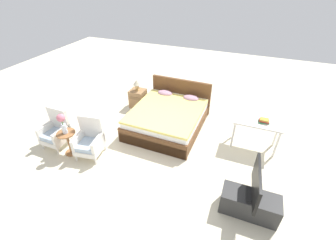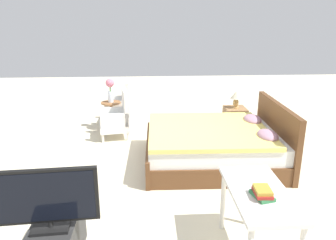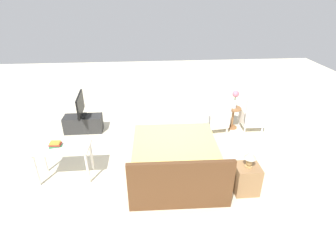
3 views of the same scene
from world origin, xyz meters
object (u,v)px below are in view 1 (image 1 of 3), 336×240
at_px(armchair_by_window_left, 56,131).
at_px(armchair_by_window_right, 90,141).
at_px(bed, 169,117).
at_px(tv_flatscreen, 256,184).
at_px(side_table, 68,140).
at_px(table_lamp, 137,84).
at_px(tv_stand, 249,204).
at_px(book_stack, 264,121).
at_px(flower_vase, 62,122).
at_px(nightstand, 138,98).
at_px(vanity_desk, 257,125).

xyz_separation_m(armchair_by_window_left, armchair_by_window_right, (0.95, -0.00, 0.00)).
bearing_deg(bed, tv_flatscreen, -40.93).
relative_size(bed, tv_flatscreen, 2.42).
distance_m(side_table, table_lamp, 2.51).
distance_m(tv_stand, book_stack, 1.94).
bearing_deg(armchair_by_window_left, flower_vase, -17.77).
xyz_separation_m(armchair_by_window_right, book_stack, (3.52, 1.59, 0.39)).
xyz_separation_m(flower_vase, tv_flatscreen, (3.93, -0.12, -0.13)).
distance_m(armchair_by_window_left, nightstand, 2.47).
bearing_deg(book_stack, armchair_by_window_right, -155.70).
relative_size(tv_flatscreen, vanity_desk, 0.84).
height_order(bed, side_table, bed).
bearing_deg(armchair_by_window_right, nightstand, 89.63).
distance_m(vanity_desk, book_stack, 0.18).
relative_size(flower_vase, vanity_desk, 0.46).
xyz_separation_m(tv_stand, vanity_desk, (-0.05, 1.87, 0.40)).
bearing_deg(bed, nightstand, 153.16).
relative_size(side_table, table_lamp, 1.76).
xyz_separation_m(armchair_by_window_right, table_lamp, (0.01, 2.28, 0.40)).
relative_size(armchair_by_window_left, tv_stand, 0.96).
height_order(armchair_by_window_right, book_stack, armchair_by_window_right).
bearing_deg(table_lamp, armchair_by_window_left, -113.00).
relative_size(flower_vase, tv_flatscreen, 0.55).
height_order(side_table, tv_stand, side_table).
xyz_separation_m(armchair_by_window_left, nightstand, (0.97, 2.27, -0.10)).
relative_size(armchair_by_window_right, tv_stand, 0.96).
xyz_separation_m(bed, armchair_by_window_right, (-1.24, -1.65, 0.08)).
relative_size(armchair_by_window_right, nightstand, 1.65).
xyz_separation_m(bed, side_table, (-1.72, -1.81, 0.07)).
xyz_separation_m(nightstand, tv_stand, (3.45, -2.55, -0.06)).
distance_m(nightstand, book_stack, 3.61).
xyz_separation_m(side_table, table_lamp, (0.49, 2.43, 0.41)).
xyz_separation_m(table_lamp, tv_flatscreen, (3.45, -2.55, -0.03)).
height_order(nightstand, vanity_desk, vanity_desk).
bearing_deg(tv_flatscreen, book_stack, 88.21).
relative_size(side_table, flower_vase, 1.22).
distance_m(bed, side_table, 2.49).
xyz_separation_m(flower_vase, vanity_desk, (3.88, 1.75, -0.26)).
bearing_deg(vanity_desk, armchair_by_window_left, -159.86).
bearing_deg(armchair_by_window_right, vanity_desk, 25.14).
distance_m(bed, tv_flatscreen, 2.97).
xyz_separation_m(flower_vase, table_lamp, (0.49, 2.43, -0.10)).
xyz_separation_m(side_table, book_stack, (3.99, 1.74, 0.40)).
height_order(flower_vase, tv_flatscreen, flower_vase).
relative_size(bed, book_stack, 8.64).
height_order(side_table, nightstand, side_table).
relative_size(side_table, tv_flatscreen, 0.67).
bearing_deg(vanity_desk, tv_flatscreen, -88.49).
height_order(bed, tv_flatscreen, tv_flatscreen).
xyz_separation_m(table_lamp, book_stack, (3.51, -0.69, -0.00)).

